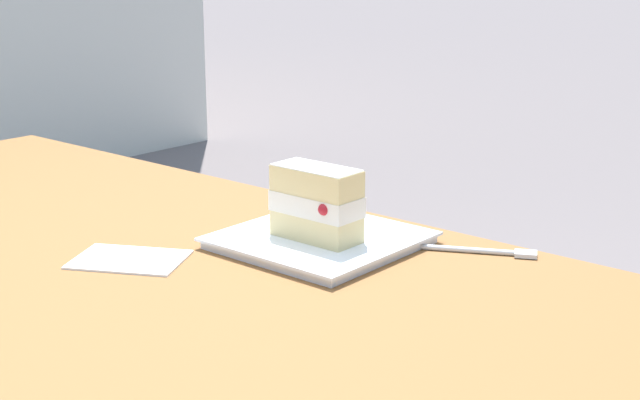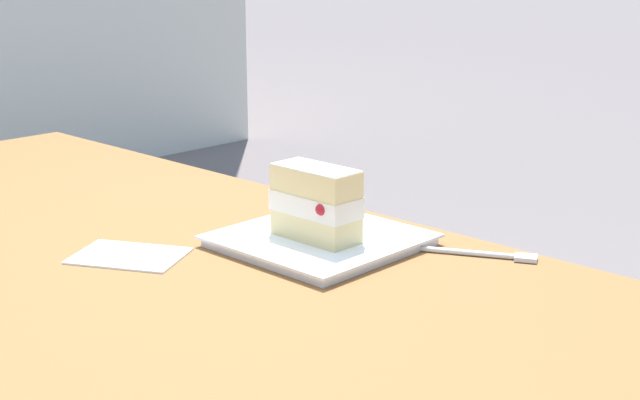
{
  "view_description": "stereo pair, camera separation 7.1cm",
  "coord_description": "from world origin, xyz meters",
  "px_view_note": "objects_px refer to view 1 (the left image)",
  "views": [
    {
      "loc": [
        1.0,
        -0.62,
        1.12
      ],
      "look_at": [
        0.21,
        0.31,
        0.78
      ],
      "focal_mm": 51.42,
      "sensor_mm": 36.0,
      "label": 1
    },
    {
      "loc": [
        1.06,
        -0.58,
        1.12
      ],
      "look_at": [
        0.21,
        0.31,
        0.78
      ],
      "focal_mm": 51.42,
      "sensor_mm": 36.0,
      "label": 2
    }
  ],
  "objects_px": {
    "dessert_plate": "(320,240)",
    "dessert_fork": "(483,251)",
    "cake_slice": "(316,203)",
    "paper_napkin": "(129,260)",
    "patio_table": "(48,329)"
  },
  "relations": [
    {
      "from": "dessert_plate",
      "to": "dessert_fork",
      "type": "relative_size",
      "value": 1.58
    },
    {
      "from": "cake_slice",
      "to": "paper_napkin",
      "type": "distance_m",
      "value": 0.26
    },
    {
      "from": "patio_table",
      "to": "cake_slice",
      "type": "bearing_deg",
      "value": 54.18
    },
    {
      "from": "cake_slice",
      "to": "patio_table",
      "type": "bearing_deg",
      "value": -125.82
    },
    {
      "from": "patio_table",
      "to": "dessert_fork",
      "type": "height_order",
      "value": "dessert_fork"
    },
    {
      "from": "patio_table",
      "to": "paper_napkin",
      "type": "bearing_deg",
      "value": 61.48
    },
    {
      "from": "dessert_fork",
      "to": "paper_napkin",
      "type": "relative_size",
      "value": 0.89
    },
    {
      "from": "dessert_fork",
      "to": "dessert_plate",
      "type": "bearing_deg",
      "value": -148.48
    },
    {
      "from": "cake_slice",
      "to": "dessert_plate",
      "type": "bearing_deg",
      "value": 113.04
    },
    {
      "from": "dessert_plate",
      "to": "dessert_fork",
      "type": "distance_m",
      "value": 0.23
    },
    {
      "from": "cake_slice",
      "to": "dessert_fork",
      "type": "relative_size",
      "value": 0.8
    },
    {
      "from": "dessert_fork",
      "to": "paper_napkin",
      "type": "xyz_separation_m",
      "value": [
        -0.35,
        -0.33,
        -0.0
      ]
    },
    {
      "from": "dessert_plate",
      "to": "paper_napkin",
      "type": "distance_m",
      "value": 0.26
    },
    {
      "from": "dessert_plate",
      "to": "cake_slice",
      "type": "height_order",
      "value": "cake_slice"
    },
    {
      "from": "dessert_fork",
      "to": "cake_slice",
      "type": "bearing_deg",
      "value": -144.45
    }
  ]
}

